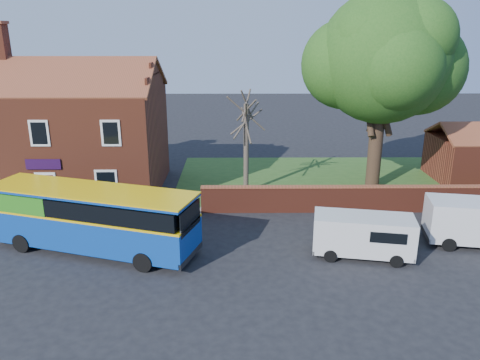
{
  "coord_description": "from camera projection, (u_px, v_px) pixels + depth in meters",
  "views": [
    {
      "loc": [
        4.04,
        -18.33,
        10.13
      ],
      "look_at": [
        4.24,
        5.0,
        2.61
      ],
      "focal_mm": 35.0,
      "sensor_mm": 36.0,
      "label": 1
    }
  ],
  "objects": [
    {
      "name": "pavement",
      "position": [
        38.0,
        220.0,
        25.92
      ],
      "size": [
        18.0,
        3.5,
        0.12
      ],
      "primitive_type": "cube",
      "color": "gray",
      "rests_on": "ground"
    },
    {
      "name": "large_tree",
      "position": [
        384.0,
        62.0,
        29.12
      ],
      "size": [
        10.3,
        8.15,
        12.56
      ],
      "color": "black",
      "rests_on": "ground"
    },
    {
      "name": "van_near",
      "position": [
        363.0,
        234.0,
        21.62
      ],
      "size": [
        4.79,
        2.6,
        1.99
      ],
      "rotation": [
        0.0,
        0.0,
        -0.18
      ],
      "color": "silver",
      "rests_on": "ground"
    },
    {
      "name": "grass_strip",
      "position": [
        363.0,
        180.0,
        32.99
      ],
      "size": [
        26.0,
        12.0,
        0.04
      ],
      "primitive_type": "cube",
      "color": "#426B28",
      "rests_on": "ground"
    },
    {
      "name": "ground",
      "position": [
        145.0,
        272.0,
        20.52
      ],
      "size": [
        120.0,
        120.0,
        0.0
      ],
      "primitive_type": "plane",
      "color": "black",
      "rests_on": "ground"
    },
    {
      "name": "shop_building",
      "position": [
        66.0,
        138.0,
        30.36
      ],
      "size": [
        12.3,
        8.13,
        10.5
      ],
      "color": "brown",
      "rests_on": "ground"
    },
    {
      "name": "kerb",
      "position": [
        24.0,
        233.0,
        24.25
      ],
      "size": [
        18.0,
        0.15,
        0.14
      ],
      "primitive_type": "cube",
      "color": "slate",
      "rests_on": "ground"
    },
    {
      "name": "boundary_wall",
      "position": [
        391.0,
        199.0,
        27.03
      ],
      "size": [
        22.0,
        0.38,
        1.6
      ],
      "color": "maroon",
      "rests_on": "ground"
    },
    {
      "name": "bare_tree",
      "position": [
        246.0,
        144.0,
        29.56
      ],
      "size": [
        2.37,
        2.82,
        6.32
      ],
      "color": "#4C4238",
      "rests_on": "ground"
    },
    {
      "name": "bus",
      "position": [
        86.0,
        216.0,
        22.1
      ],
      "size": [
        10.4,
        5.5,
        3.08
      ],
      "rotation": [
        0.0,
        0.0,
        -0.31
      ],
      "color": "#0E3E9C",
      "rests_on": "ground"
    }
  ]
}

